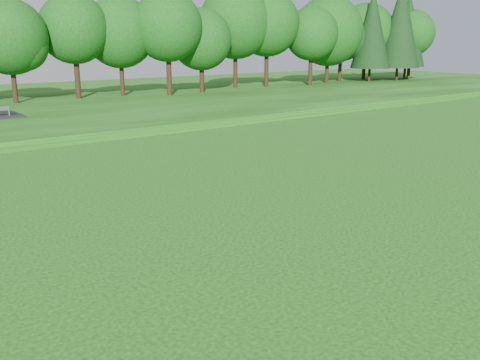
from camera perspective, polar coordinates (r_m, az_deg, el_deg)
berm at (r=51.76m, az=-10.75°, el=8.02°), size 130.00×30.00×0.60m
walking_path at (r=39.94m, az=-1.44°, el=5.98°), size 130.00×1.60×0.04m
treeline at (r=55.08m, az=-13.14°, el=16.42°), size 104.00×7.00×15.00m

